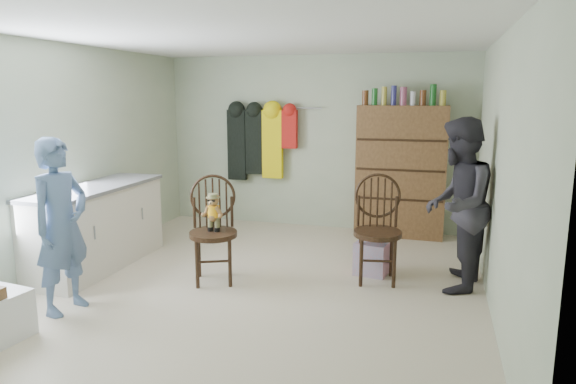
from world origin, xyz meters
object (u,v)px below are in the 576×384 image
(counter, at_px, (97,226))
(dresser, at_px, (401,171))
(chair_front, at_px, (213,222))
(chair_far, at_px, (377,224))

(counter, xyz_separation_m, dresser, (3.20, 2.30, 0.44))
(dresser, bearing_deg, counter, -144.32)
(counter, relative_size, dresser, 0.90)
(counter, height_order, chair_front, chair_front)
(counter, xyz_separation_m, chair_front, (1.45, -0.03, 0.16))
(counter, xyz_separation_m, chair_far, (3.10, 0.47, 0.13))
(counter, distance_m, chair_front, 1.46)
(counter, distance_m, chair_far, 3.14)
(chair_front, distance_m, chair_far, 1.72)
(counter, bearing_deg, chair_far, 8.59)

